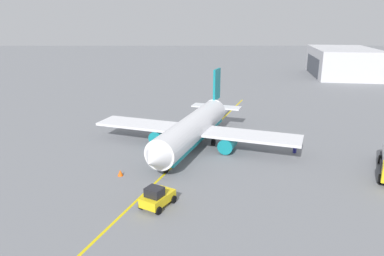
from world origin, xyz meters
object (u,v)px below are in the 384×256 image
object	(u,v)px
refueling_worker	(295,147)
airplane	(193,129)
safety_cone_nose	(120,173)
pushback_tug	(157,197)

from	to	relation	value
refueling_worker	airplane	bearing A→B (deg)	-99.93
airplane	safety_cone_nose	bearing A→B (deg)	-41.07
refueling_worker	pushback_tug	bearing A→B (deg)	-50.19
safety_cone_nose	pushback_tug	bearing A→B (deg)	34.55
airplane	pushback_tug	distance (m)	17.73
refueling_worker	safety_cone_nose	world-z (taller)	refueling_worker
airplane	safety_cone_nose	distance (m)	13.43
refueling_worker	safety_cone_nose	xyz separation A→B (m)	(7.51, -22.77, -0.45)
pushback_tug	refueling_worker	xyz separation A→B (m)	(-14.80, 17.75, -0.19)
refueling_worker	safety_cone_nose	bearing A→B (deg)	-71.75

